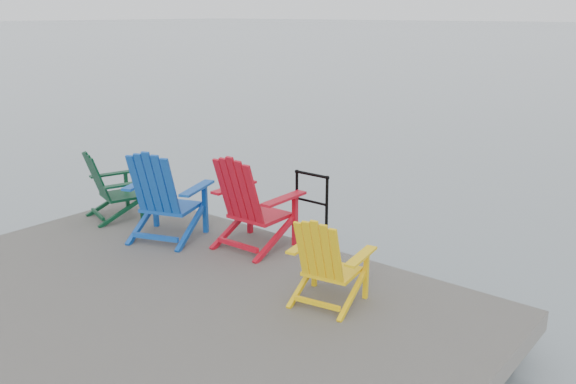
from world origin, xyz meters
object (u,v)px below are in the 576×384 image
Objects in this scene: handrail at (311,202)px; chair_red at (251,202)px; chair_green at (111,185)px; chair_yellow at (327,260)px; chair_blue at (164,194)px.

chair_red reaches higher than handrail.
chair_green reaches higher than handrail.
chair_green reaches higher than chair_yellow.
handrail is 1.79m from chair_blue.
chair_red is (1.02, 0.45, -0.00)m from chair_blue.
chair_red is at bearing 27.82° from chair_green.
handrail reaches higher than chair_yellow.
chair_blue is 1.11m from chair_red.
chair_yellow is (1.02, -1.13, -0.09)m from handrail.
chair_blue is at bearing 14.56° from chair_green.
chair_blue is (-1.52, -0.95, 0.03)m from handrail.
chair_red is 1.65m from chair_yellow.
handrail is at bearing 36.04° from chair_green.
chair_blue reaches higher than handrail.
chair_green is at bearing -171.15° from chair_red.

